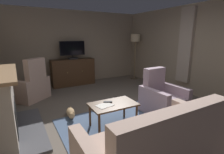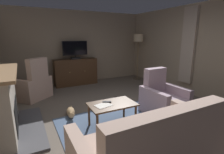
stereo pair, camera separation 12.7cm
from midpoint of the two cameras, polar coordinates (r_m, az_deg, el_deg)
ground_plane at (r=3.87m, az=5.88°, el=-13.55°), size 5.75×7.42×0.04m
wall_back at (r=6.62m, az=-10.81°, el=9.61°), size 5.75×0.10×2.64m
wall_right_with_window at (r=5.40m, az=30.38°, el=7.21°), size 0.10×7.42×2.64m
curtain_panel_far at (r=5.65m, az=24.65°, el=9.37°), size 0.10×0.44×2.21m
rug_central at (r=3.62m, az=5.09°, el=-15.06°), size 2.54×1.71×0.01m
fireplace at (r=3.58m, az=-32.05°, el=-7.90°), size 0.93×1.78×1.16m
tv_cabinet at (r=6.34m, az=-11.39°, el=1.50°), size 1.51×0.45×0.94m
television at (r=6.17m, az=-11.60°, el=8.96°), size 0.87×0.20×0.63m
coffee_table at (r=3.34m, az=1.15°, el=-9.81°), size 0.90×0.57×0.48m
tv_remote at (r=3.37m, az=-0.63°, el=-8.25°), size 0.17×0.13×0.02m
folded_newspaper at (r=3.23m, az=-1.74°, el=-9.40°), size 0.34×0.27×0.01m
sofa_floral at (r=2.45m, az=14.52°, el=-22.07°), size 1.98×0.90×0.97m
armchair_beside_cabinet at (r=4.14m, az=17.40°, el=-7.22°), size 0.83×0.88×1.00m
armchair_facing_sofa at (r=5.31m, az=-24.35°, el=-2.86°), size 1.17×1.16×1.16m
cat at (r=3.98m, az=-12.67°, el=-11.27°), size 0.25×0.70×0.19m
floor_lamp at (r=7.02m, az=9.26°, el=11.42°), size 0.38×0.38×1.81m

